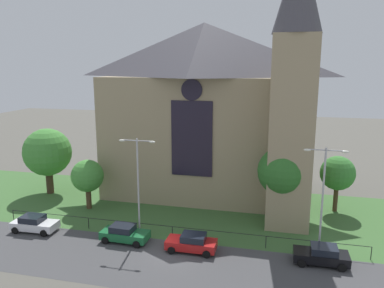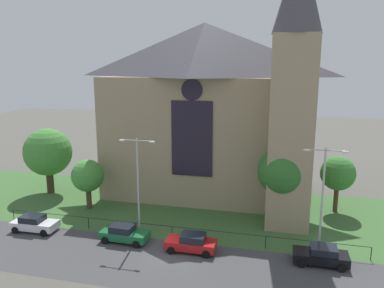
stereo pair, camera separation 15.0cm
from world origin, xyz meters
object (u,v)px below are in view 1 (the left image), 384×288
tree_right_near (282,172)px  tree_right_far (338,173)px  tree_left_far (47,152)px  parked_car_black (322,255)px  tree_left_near (87,176)px  parked_car_red (192,243)px  parked_car_white (34,224)px  parked_car_green (124,233)px  streetlamp_far (323,189)px  church_building (209,109)px  streetlamp_near (138,176)px

tree_right_near → tree_right_far: bearing=42.2°
tree_left_far → parked_car_black: tree_left_far is taller
tree_left_near → tree_left_far: (-7.07, 3.48, 1.43)m
parked_car_red → parked_car_black: 10.38m
tree_right_far → parked_car_red: bearing=-136.3°
parked_car_white → parked_car_green: size_ratio=1.00×
tree_right_near → tree_left_near: bearing=-179.1°
tree_left_near → tree_right_far: size_ratio=0.90×
tree_right_far → streetlamp_far: size_ratio=0.67×
tree_left_near → tree_right_far: bearing=11.9°
church_building → parked_car_red: church_building is taller
tree_right_near → streetlamp_far: bearing=-58.7°
tree_left_near → church_building: bearing=34.6°
parked_car_white → streetlamp_near: bearing=7.2°
streetlamp_near → parked_car_white: size_ratio=2.13×
tree_left_far → parked_car_red: bearing=-26.9°
tree_right_far → tree_right_near: tree_right_near is taller
parked_car_white → parked_car_black: same height
tree_right_far → parked_car_red: size_ratio=1.42×
tree_left_far → streetlamp_far: size_ratio=0.88×
parked_car_red → church_building: bearing=-84.8°
church_building → tree_left_near: 15.63m
tree_left_far → streetlamp_near: streetlamp_near is taller
tree_right_near → streetlamp_near: size_ratio=0.86×
church_building → streetlamp_far: church_building is taller
tree_right_near → streetlamp_near: streetlamp_near is taller
church_building → streetlamp_far: bearing=-47.7°
tree_left_far → tree_right_near: size_ratio=1.02×
church_building → parked_car_green: 17.96m
tree_right_near → parked_car_white: bearing=-163.2°
streetlamp_far → tree_left_near: bearing=168.1°
tree_left_near → parked_car_green: size_ratio=1.27×
tree_right_far → parked_car_green: bearing=-147.9°
parked_car_red → parked_car_black: bearing=-178.7°
tree_right_far → church_building: bearing=169.7°
tree_right_far → streetlamp_far: bearing=-103.4°
streetlamp_near → parked_car_black: (15.74, -1.48, -4.94)m
church_building → streetlamp_far: (11.79, -12.97, -4.60)m
parked_car_green → parked_car_black: (16.57, 0.03, 0.00)m
tree_right_near → parked_car_green: size_ratio=1.83×
church_building → streetlamp_near: 14.30m
parked_car_black → parked_car_red: bearing=1.3°
tree_left_far → parked_car_green: bearing=-35.3°
church_building → tree_left_near: church_building is taller
tree_right_far → parked_car_green: tree_right_far is taller
streetlamp_far → tree_right_near: bearing=121.3°
tree_right_far → streetlamp_near: bearing=-150.2°
church_building → tree_left_far: bearing=-166.3°
tree_left_near → parked_car_green: tree_left_near is taller
parked_car_black → tree_left_near: bearing=-15.9°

